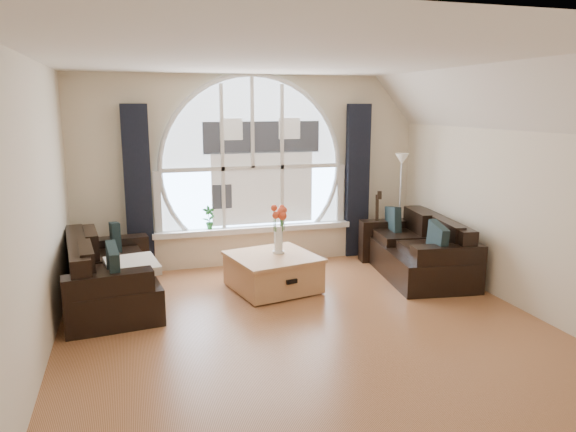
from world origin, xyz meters
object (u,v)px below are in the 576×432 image
object	(u,v)px
vase_flowers	(278,223)
floor_lamp	(400,208)
sofa_right	(416,247)
potted_plant	(209,218)
coffee_chest	(273,271)
sofa_left	(111,271)
guitar	(375,225)

from	to	relation	value
vase_flowers	floor_lamp	world-z (taller)	floor_lamp
sofa_right	floor_lamp	world-z (taller)	floor_lamp
vase_flowers	potted_plant	world-z (taller)	vase_flowers
potted_plant	coffee_chest	bearing A→B (deg)	-63.09
sofa_left	floor_lamp	xyz separation A→B (m)	(4.04, 0.69, 0.40)
coffee_chest	guitar	size ratio (longest dim) A/B	0.94
sofa_right	floor_lamp	distance (m)	0.82
coffee_chest	guitar	xyz separation A→B (m)	(1.80, 0.86, 0.29)
sofa_right	coffee_chest	bearing A→B (deg)	-172.15
vase_flowers	potted_plant	distance (m)	1.34
coffee_chest	potted_plant	xyz separation A→B (m)	(-0.61, 1.21, 0.47)
potted_plant	sofa_right	bearing A→B (deg)	-24.72
sofa_right	guitar	bearing A→B (deg)	111.21
vase_flowers	floor_lamp	distance (m)	2.12
sofa_left	guitar	bearing A→B (deg)	5.64
sofa_left	guitar	size ratio (longest dim) A/B	1.68
vase_flowers	guitar	size ratio (longest dim) A/B	0.66
vase_flowers	potted_plant	size ratio (longest dim) A/B	2.09
floor_lamp	potted_plant	distance (m)	2.78
coffee_chest	vase_flowers	xyz separation A→B (m)	(0.10, 0.08, 0.59)
coffee_chest	floor_lamp	size ratio (longest dim) A/B	0.62
sofa_left	sofa_right	world-z (taller)	same
coffee_chest	guitar	distance (m)	2.01
sofa_left	floor_lamp	bearing A→B (deg)	2.72
vase_flowers	potted_plant	xyz separation A→B (m)	(-0.71, 1.13, -0.12)
sofa_right	coffee_chest	size ratio (longest dim) A/B	1.79
sofa_left	vase_flowers	world-z (taller)	vase_flowers
floor_lamp	sofa_right	bearing A→B (deg)	-99.17
guitar	vase_flowers	bearing A→B (deg)	-135.89
floor_lamp	potted_plant	xyz separation A→B (m)	(-2.73, 0.50, -0.08)
coffee_chest	vase_flowers	distance (m)	0.61
sofa_left	coffee_chest	bearing A→B (deg)	-7.64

